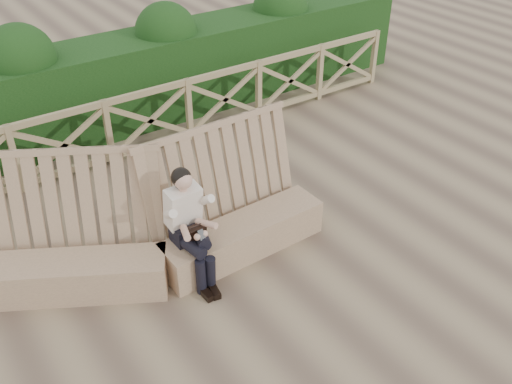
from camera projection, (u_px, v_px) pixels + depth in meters
ground at (277, 265)px, 7.16m from camera, size 60.00×60.00×0.00m
bench at (159, 241)px, 6.92m from camera, size 4.22×1.76×1.60m
woman at (189, 222)px, 6.61m from camera, size 0.41×0.87×1.45m
guardrail at (150, 121)px, 9.24m from camera, size 10.10×0.09×1.10m
hedge at (119, 85)px, 9.94m from camera, size 12.00×1.20×1.50m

